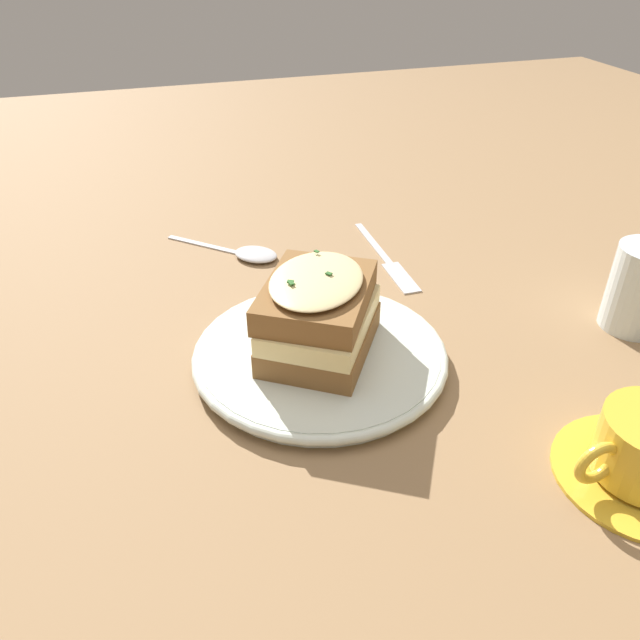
{
  "coord_description": "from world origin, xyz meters",
  "views": [
    {
      "loc": [
        -0.13,
        -0.44,
        0.37
      ],
      "look_at": [
        0.02,
        0.02,
        0.05
      ],
      "focal_mm": 35.0,
      "sensor_mm": 36.0,
      "label": 1
    }
  ],
  "objects_px": {
    "dinner_plate": "(320,355)",
    "fork": "(390,263)",
    "spoon": "(249,253)",
    "sandwich": "(319,314)"
  },
  "relations": [
    {
      "from": "fork",
      "to": "spoon",
      "type": "relative_size",
      "value": 1.42
    },
    {
      "from": "fork",
      "to": "spoon",
      "type": "height_order",
      "value": "spoon"
    },
    {
      "from": "fork",
      "to": "dinner_plate",
      "type": "bearing_deg",
      "value": 50.31
    },
    {
      "from": "dinner_plate",
      "to": "fork",
      "type": "distance_m",
      "value": 0.22
    },
    {
      "from": "sandwich",
      "to": "fork",
      "type": "bearing_deg",
      "value": 48.64
    },
    {
      "from": "dinner_plate",
      "to": "sandwich",
      "type": "distance_m",
      "value": 0.05
    },
    {
      "from": "dinner_plate",
      "to": "fork",
      "type": "height_order",
      "value": "dinner_plate"
    },
    {
      "from": "fork",
      "to": "spoon",
      "type": "bearing_deg",
      "value": -23.16
    },
    {
      "from": "dinner_plate",
      "to": "spoon",
      "type": "distance_m",
      "value": 0.24
    },
    {
      "from": "fork",
      "to": "spoon",
      "type": "distance_m",
      "value": 0.18
    }
  ]
}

